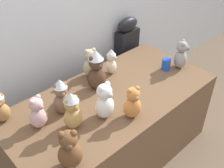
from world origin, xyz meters
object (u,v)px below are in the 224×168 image
Objects in this scene: teddy_bear_caramel at (0,107)px; party_cup_blue at (166,64)px; instrument_case at (126,60)px; teddy_bear_honey at (72,111)px; teddy_bear_ginger at (133,103)px; teddy_bear_mocha at (62,97)px; teddy_bear_cocoa at (96,70)px; teddy_bear_ash at (181,55)px; teddy_bear_sand at (91,64)px; teddy_bear_cream at (111,62)px; display_table at (112,127)px; teddy_bear_snow at (105,102)px; teddy_bear_blush at (38,113)px; teddy_bear_chestnut at (70,150)px.

teddy_bear_caramel is 1.46m from party_cup_blue.
teddy_bear_honey is (-1.19, -0.64, 0.35)m from instrument_case.
teddy_bear_ginger is 0.52m from teddy_bear_mocha.
teddy_bear_cocoa is at bearing 161.73° from party_cup_blue.
teddy_bear_ash is at bearing 28.38° from teddy_bear_ginger.
teddy_bear_sand is at bearing -165.27° from instrument_case.
teddy_bear_cocoa is at bearing -95.48° from teddy_bear_sand.
teddy_bear_cream is 2.22× the size of party_cup_blue.
party_cup_blue is at bearing -4.17° from display_table.
party_cup_blue is (0.57, -0.39, -0.07)m from teddy_bear_sand.
teddy_bear_sand is at bearing 38.89° from teddy_bear_honey.
party_cup_blue is at bearing -2.14° from teddy_bear_snow.
teddy_bear_honey is at bearing -61.74° from teddy_bear_blush.
teddy_bear_honey is (0.17, -0.17, 0.03)m from teddy_bear_blush.
teddy_bear_ash is at bearing -66.71° from teddy_bear_cream.
party_cup_blue is (1.08, 0.03, -0.09)m from teddy_bear_honey.
instrument_case is 1.47m from teddy_bear_blush.
teddy_bear_chestnut is (-0.63, -0.50, -0.04)m from teddy_bear_cocoa.
teddy_bear_chestnut is (-1.41, -0.22, 0.01)m from teddy_bear_ash.
teddy_bear_cocoa is 0.39m from teddy_bear_mocha.
display_table is at bearing -7.65° from teddy_bear_caramel.
teddy_bear_chestnut reaches higher than party_cup_blue.
teddy_bear_ash is at bearing 9.11° from teddy_bear_mocha.
teddy_bear_mocha is at bearing 119.67° from teddy_bear_snow.
teddy_bear_caramel is at bearing 165.06° from party_cup_blue.
teddy_bear_cocoa reaches higher than teddy_bear_chestnut.
display_table is at bearing 26.23° from teddy_bear_snow.
display_table is 1.76× the size of instrument_case.
teddy_bear_cocoa is at bearing 94.97° from display_table.
display_table is 6.96× the size of teddy_bear_blush.
teddy_bear_snow is at bearing -145.37° from display_table.
teddy_bear_ash is at bearing -8.16° from display_table.
teddy_bear_ash is 0.93× the size of teddy_bear_snow.
teddy_bear_honey is at bearing 155.58° from teddy_bear_snow.
display_table is at bearing 95.62° from teddy_bear_ginger.
teddy_bear_caramel reaches higher than teddy_bear_blush.
teddy_bear_sand is at bearing 95.86° from teddy_bear_ginger.
teddy_bear_blush reaches higher than party_cup_blue.
teddy_bear_ash is at bearing -0.39° from teddy_bear_caramel.
instrument_case is at bearing 65.17° from teddy_bear_chestnut.
teddy_bear_ginger is at bearing -101.47° from display_table.
teddy_bear_ginger reaches higher than teddy_bear_cream.
instrument_case reaches higher than teddy_bear_blush.
display_table is 5.95× the size of teddy_bear_honey.
teddy_bear_honey is (-0.43, -0.07, 0.51)m from display_table.
instrument_case is 3.44× the size of teddy_bear_mocha.
teddy_bear_ginger is 2.39× the size of party_cup_blue.
teddy_bear_ash is at bearing -13.38° from teddy_bear_sand.
teddy_bear_caramel reaches higher than party_cup_blue.
teddy_bear_mocha is at bearing -15.02° from teddy_bear_caramel.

